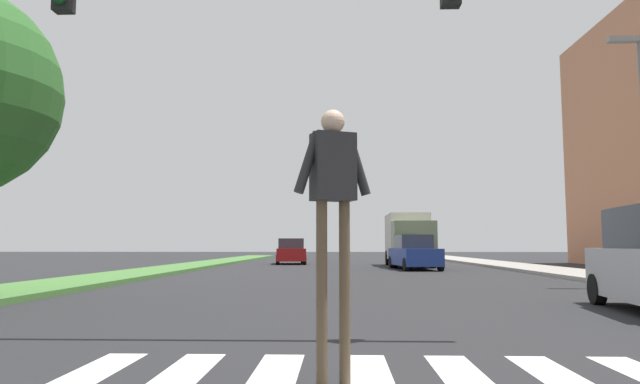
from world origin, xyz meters
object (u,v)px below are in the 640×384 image
(pedestrian_performer, at_px, (333,199))
(sedan_midblock, at_px, (414,253))
(sedan_distant, at_px, (291,252))
(traffic_light_gantry, at_px, (67,30))
(truck_box_delivery, at_px, (409,238))

(pedestrian_performer, relative_size, sedan_midblock, 0.54)
(pedestrian_performer, height_order, sedan_distant, pedestrian_performer)
(traffic_light_gantry, xyz_separation_m, sedan_distant, (0.85, 28.78, -3.65))
(sedan_midblock, height_order, sedan_distant, sedan_midblock)
(traffic_light_gantry, bearing_deg, truck_box_delivery, 72.16)
(pedestrian_performer, xyz_separation_m, sedan_midblock, (3.88, 23.57, -0.85))
(sedan_distant, bearing_deg, sedan_midblock, -48.85)
(traffic_light_gantry, relative_size, sedan_midblock, 2.27)
(traffic_light_gantry, height_order, sedan_distant, traffic_light_gantry)
(sedan_distant, distance_m, truck_box_delivery, 8.12)
(pedestrian_performer, xyz_separation_m, truck_box_delivery, (4.17, 28.09, -0.03))
(traffic_light_gantry, relative_size, sedan_distant, 2.37)
(traffic_light_gantry, relative_size, pedestrian_performer, 4.22)
(sedan_midblock, xyz_separation_m, truck_box_delivery, (0.29, 4.53, 0.82))
(pedestrian_performer, distance_m, sedan_distant, 31.74)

